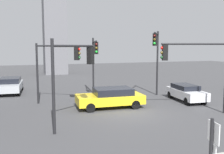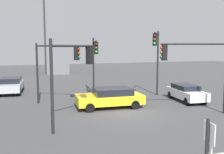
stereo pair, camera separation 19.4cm
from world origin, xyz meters
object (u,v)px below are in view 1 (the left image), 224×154
traffic_light_4 (74,66)px  direction_sign (212,149)px  car_3 (186,92)px  traffic_light_0 (95,55)px  car_1 (10,85)px  car_5 (111,97)px  traffic_light_3 (57,60)px  traffic_light_1 (195,61)px  traffic_light_2 (156,51)px

traffic_light_4 → direction_sign: bearing=-107.3°
direction_sign → car_3: direction_sign is taller
traffic_light_0 → car_1: size_ratio=1.11×
traffic_light_4 → car_3: (9.93, 3.63, -2.64)m
traffic_light_0 → car_1: traffic_light_0 is taller
traffic_light_4 → car_5: traffic_light_4 is taller
traffic_light_3 → car_3: (9.99, -2.19, -2.66)m
traffic_light_0 → traffic_light_3: (-3.54, -2.22, -0.27)m
traffic_light_1 → traffic_light_4: size_ratio=0.98×
traffic_light_4 → car_5: 5.56m
traffic_light_3 → traffic_light_4: traffic_light_4 is taller
traffic_light_2 → traffic_light_0: bearing=-78.8°
car_1 → direction_sign: bearing=21.4°
traffic_light_3 → car_3: size_ratio=1.11×
traffic_light_2 → traffic_light_3: bearing=-54.2°
car_5 → traffic_light_3: bearing=-29.4°
traffic_light_2 → car_3: bearing=71.5°
car_1 → car_3: car_1 is taller
traffic_light_1 → car_3: (1.98, 3.51, -2.78)m
traffic_light_0 → car_5: bearing=9.5°
car_5 → traffic_light_2: bearing=-151.8°
car_1 → car_5: 11.17m
car_5 → direction_sign: bearing=88.6°
traffic_light_4 → car_5: size_ratio=0.98×
traffic_light_3 → car_5: traffic_light_3 is taller
traffic_light_1 → direction_sign: bearing=71.4°
traffic_light_1 → car_3: size_ratio=1.12×
traffic_light_3 → car_1: (-3.59, 6.44, -2.59)m
traffic_light_0 → traffic_light_4: bearing=-12.5°
traffic_light_3 → car_5: bearing=0.9°
direction_sign → car_5: size_ratio=0.46×
traffic_light_4 → car_3: 10.90m
traffic_light_0 → traffic_light_4: 8.77m
car_5 → car_1: bearing=-47.2°
traffic_light_0 → car_1: (-7.13, 4.22, -2.86)m
traffic_light_3 → traffic_light_4: 5.83m
traffic_light_0 → car_3: size_ratio=1.24×
traffic_light_4 → car_1: traffic_light_4 is taller
direction_sign → car_1: 21.16m
traffic_light_2 → car_3: traffic_light_2 is taller
traffic_light_0 → traffic_light_3: traffic_light_0 is taller
car_1 → car_3: (13.58, -8.63, -0.07)m
direction_sign → traffic_light_1: traffic_light_1 is taller
traffic_light_4 → car_3: bearing=-13.3°
traffic_light_3 → traffic_light_4: bearing=-55.4°
car_5 → car_3: bearing=-175.7°
traffic_light_0 → traffic_light_3: size_ratio=1.12×
direction_sign → traffic_light_0: (1.16, 16.07, 2.14)m
traffic_light_1 → car_5: 6.35m
traffic_light_0 → car_5: traffic_light_0 is taller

